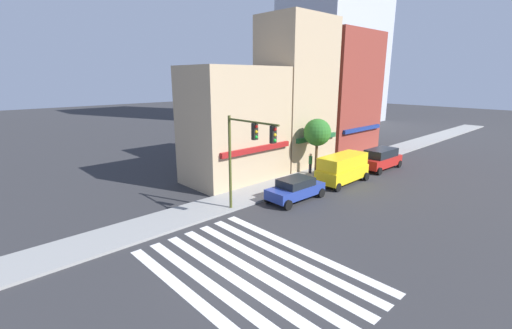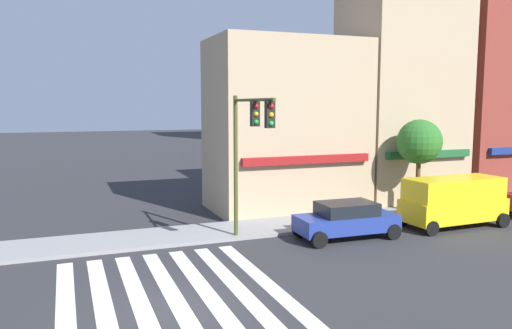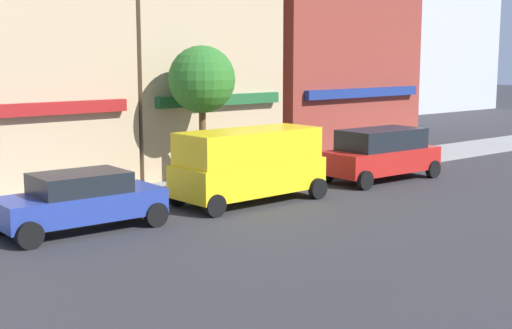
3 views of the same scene
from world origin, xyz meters
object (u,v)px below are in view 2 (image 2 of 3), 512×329
object	(u,v)px
traffic_signal	(248,139)
van_yellow	(454,200)
sedan_blue	(346,219)
street_tree	(419,142)
pedestrian_green_top	(409,193)

from	to	relation	value
traffic_signal	van_yellow	bearing A→B (deg)	-0.91
traffic_signal	sedan_blue	size ratio (longest dim) A/B	1.38
traffic_signal	street_tree	world-z (taller)	traffic_signal
sedan_blue	traffic_signal	bearing A→B (deg)	179.49
traffic_signal	street_tree	xyz separation A→B (m)	(10.46, 2.64, -0.61)
van_yellow	street_tree	bearing A→B (deg)	84.76
van_yellow	street_tree	xyz separation A→B (m)	(0.17, 2.80, 2.53)
traffic_signal	van_yellow	distance (m)	10.76
street_tree	sedan_blue	bearing A→B (deg)	-155.00
pedestrian_green_top	street_tree	xyz separation A→B (m)	(0.11, -0.52, 2.75)
pedestrian_green_top	street_tree	bearing A→B (deg)	86.90
sedan_blue	street_tree	xyz separation A→B (m)	(6.00, 2.80, 2.98)
sedan_blue	street_tree	bearing A→B (deg)	26.59
traffic_signal	sedan_blue	distance (m)	5.73
traffic_signal	street_tree	bearing A→B (deg)	14.14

